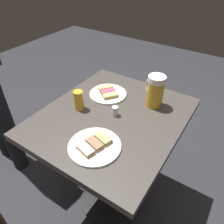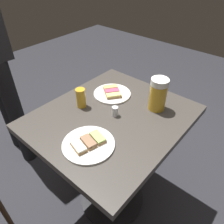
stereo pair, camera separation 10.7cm
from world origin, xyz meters
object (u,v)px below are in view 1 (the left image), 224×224
(salt_shaker, at_px, (115,111))
(plate_near, at_px, (95,146))
(plate_far, at_px, (108,93))
(beer_mug, at_px, (155,91))
(beer_glass_small, at_px, (79,100))

(salt_shaker, bearing_deg, plate_near, 11.13)
(plate_far, height_order, beer_mug, beer_mug)
(plate_near, xyz_separation_m, salt_shaker, (-0.23, -0.05, 0.02))
(beer_glass_small, xyz_separation_m, salt_shaker, (-0.05, 0.18, -0.03))
(beer_glass_small, bearing_deg, plate_far, 165.48)
(plate_far, distance_m, beer_mug, 0.27)
(plate_near, relative_size, salt_shaker, 4.43)
(beer_mug, xyz_separation_m, salt_shaker, (0.19, -0.12, -0.06))
(plate_far, bearing_deg, salt_shaker, 44.76)
(salt_shaker, bearing_deg, beer_mug, 147.61)
(plate_near, distance_m, salt_shaker, 0.23)
(plate_far, height_order, salt_shaker, salt_shaker)
(plate_far, bearing_deg, plate_near, 26.22)
(plate_near, height_order, beer_glass_small, beer_glass_small)
(plate_far, bearing_deg, beer_glass_small, -14.52)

